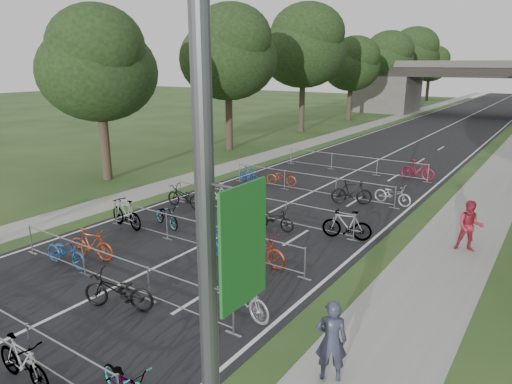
% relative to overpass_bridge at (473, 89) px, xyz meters
% --- Properties ---
extents(road, '(11.00, 140.00, 0.01)m').
position_rel_overpass_bridge_xyz_m(road, '(0.00, -15.00, -3.53)').
color(road, black).
rests_on(road, ground).
extents(sidewalk_left, '(2.00, 140.00, 0.01)m').
position_rel_overpass_bridge_xyz_m(sidewalk_left, '(-7.50, -15.00, -3.53)').
color(sidewalk_left, gray).
rests_on(sidewalk_left, ground).
extents(lane_markings, '(0.12, 140.00, 0.00)m').
position_rel_overpass_bridge_xyz_m(lane_markings, '(0.00, -15.00, -3.53)').
color(lane_markings, silver).
rests_on(lane_markings, ground).
extents(overpass_bridge, '(31.00, 8.00, 7.05)m').
position_rel_overpass_bridge_xyz_m(overpass_bridge, '(0.00, 0.00, 0.00)').
color(overpass_bridge, '#4D4944').
rests_on(overpass_bridge, ground).
extents(lamppost, '(0.61, 0.65, 8.21)m').
position_rel_overpass_bridge_xyz_m(lamppost, '(8.33, -63.00, 0.75)').
color(lamppost, '#4C4C51').
rests_on(lamppost, ground).
extents(tree_left_0, '(6.72, 6.72, 10.25)m').
position_rel_overpass_bridge_xyz_m(tree_left_0, '(-11.39, -49.07, 2.96)').
color(tree_left_0, '#33261C').
rests_on(tree_left_0, ground).
extents(tree_left_1, '(7.56, 7.56, 11.53)m').
position_rel_overpass_bridge_xyz_m(tree_left_1, '(-11.39, -37.07, 3.77)').
color(tree_left_1, '#33261C').
rests_on(tree_left_1, ground).
extents(tree_left_2, '(8.40, 8.40, 12.81)m').
position_rel_overpass_bridge_xyz_m(tree_left_2, '(-11.39, -25.07, 4.58)').
color(tree_left_2, '#33261C').
rests_on(tree_left_2, ground).
extents(tree_left_3, '(6.72, 6.72, 10.25)m').
position_rel_overpass_bridge_xyz_m(tree_left_3, '(-11.39, -13.07, 2.96)').
color(tree_left_3, '#33261C').
rests_on(tree_left_3, ground).
extents(tree_left_4, '(7.56, 7.56, 11.53)m').
position_rel_overpass_bridge_xyz_m(tree_left_4, '(-11.39, -1.07, 3.77)').
color(tree_left_4, '#33261C').
rests_on(tree_left_4, ground).
extents(tree_left_5, '(8.40, 8.40, 12.81)m').
position_rel_overpass_bridge_xyz_m(tree_left_5, '(-11.39, 10.93, 4.58)').
color(tree_left_5, '#33261C').
rests_on(tree_left_5, ground).
extents(tree_left_6, '(6.72, 6.72, 10.25)m').
position_rel_overpass_bridge_xyz_m(tree_left_6, '(-11.39, 22.93, 2.96)').
color(tree_left_6, '#33261C').
rests_on(tree_left_6, ground).
extents(barrier_row_2, '(9.70, 0.08, 1.10)m').
position_rel_overpass_bridge_xyz_m(barrier_row_2, '(0.00, -57.80, -2.99)').
color(barrier_row_2, '#919499').
rests_on(barrier_row_2, ground).
extents(barrier_row_3, '(9.70, 0.08, 1.10)m').
position_rel_overpass_bridge_xyz_m(barrier_row_3, '(0.00, -54.00, -2.99)').
color(barrier_row_3, '#919499').
rests_on(barrier_row_3, ground).
extents(barrier_row_4, '(9.70, 0.08, 1.10)m').
position_rel_overpass_bridge_xyz_m(barrier_row_4, '(0.00, -50.00, -2.99)').
color(barrier_row_4, '#919499').
rests_on(barrier_row_4, ground).
extents(barrier_row_5, '(9.70, 0.08, 1.10)m').
position_rel_overpass_bridge_xyz_m(barrier_row_5, '(0.00, -45.00, -2.99)').
color(barrier_row_5, '#919499').
rests_on(barrier_row_5, ground).
extents(barrier_row_6, '(9.70, 0.08, 1.10)m').
position_rel_overpass_bridge_xyz_m(barrier_row_6, '(0.00, -39.00, -2.99)').
color(barrier_row_6, '#919499').
rests_on(barrier_row_6, ground).
extents(bike_6, '(1.86, 0.55, 1.11)m').
position_rel_overpass_bridge_xyz_m(bike_6, '(2.01, -61.83, -2.98)').
color(bike_6, '#919499').
rests_on(bike_6, ground).
extents(bike_7, '(1.85, 0.89, 0.93)m').
position_rel_overpass_bridge_xyz_m(bike_7, '(4.30, -60.98, -3.07)').
color(bike_7, '#919499').
rests_on(bike_7, ground).
extents(bike_8, '(1.99, 0.80, 1.03)m').
position_rel_overpass_bridge_xyz_m(bike_8, '(-2.59, -57.73, -3.02)').
color(bike_8, '#1B4A94').
rests_on(bike_8, ground).
extents(bike_9, '(1.94, 0.91, 1.12)m').
position_rel_overpass_bridge_xyz_m(bike_9, '(-2.37, -56.88, -2.97)').
color(bike_9, '#A03717').
rests_on(bike_9, ground).
extents(bike_10, '(2.24, 1.46, 1.11)m').
position_rel_overpass_bridge_xyz_m(bike_10, '(1.17, -58.61, -2.98)').
color(bike_10, black).
rests_on(bike_10, ground).
extents(bike_11, '(2.00, 0.88, 1.16)m').
position_rel_overpass_bridge_xyz_m(bike_11, '(4.30, -56.95, -2.95)').
color(bike_11, '#A09FA6').
rests_on(bike_11, ground).
extents(bike_12, '(2.14, 0.86, 1.25)m').
position_rel_overpass_bridge_xyz_m(bike_12, '(-3.90, -54.01, -2.91)').
color(bike_12, '#919499').
rests_on(bike_12, ground).
extents(bike_13, '(1.95, 1.15, 0.97)m').
position_rel_overpass_bridge_xyz_m(bike_13, '(-2.60, -52.96, -3.05)').
color(bike_13, '#919499').
rests_on(bike_13, ground).
extents(bike_14, '(1.86, 0.81, 1.08)m').
position_rel_overpass_bridge_xyz_m(bike_14, '(1.54, -54.36, -2.99)').
color(bike_14, navy).
rests_on(bike_14, ground).
extents(bike_15, '(2.15, 0.76, 1.12)m').
position_rel_overpass_bridge_xyz_m(bike_15, '(2.75, -53.89, -2.97)').
color(bike_15, '#9D2916').
rests_on(bike_15, ground).
extents(bike_16, '(2.09, 0.80, 1.08)m').
position_rel_overpass_bridge_xyz_m(bike_16, '(-3.80, -50.59, -2.99)').
color(bike_16, black).
rests_on(bike_16, ground).
extents(bike_17, '(1.99, 0.72, 1.17)m').
position_rel_overpass_bridge_xyz_m(bike_17, '(-2.76, -49.40, -2.95)').
color(bike_17, silver).
rests_on(bike_17, ground).
extents(bike_18, '(1.84, 0.72, 0.95)m').
position_rel_overpass_bridge_xyz_m(bike_18, '(1.39, -50.71, -3.06)').
color(bike_18, black).
rests_on(bike_18, ground).
extents(bike_19, '(2.04, 0.99, 1.18)m').
position_rel_overpass_bridge_xyz_m(bike_19, '(4.30, -49.99, -2.94)').
color(bike_19, '#919499').
rests_on(bike_19, ground).
extents(bike_20, '(1.74, 0.85, 1.01)m').
position_rel_overpass_bridge_xyz_m(bike_20, '(-3.80, -45.20, -3.03)').
color(bike_20, navy).
rests_on(bike_20, ground).
extents(bike_21, '(1.90, 0.94, 0.95)m').
position_rel_overpass_bridge_xyz_m(bike_21, '(-2.09, -44.40, -3.06)').
color(bike_21, maroon).
rests_on(bike_21, ground).
extents(bike_22, '(2.05, 1.33, 1.20)m').
position_rel_overpass_bridge_xyz_m(bike_22, '(2.60, -45.50, -2.93)').
color(bike_22, black).
rests_on(bike_22, ground).
extents(bike_23, '(1.99, 0.94, 1.01)m').
position_rel_overpass_bridge_xyz_m(bike_23, '(4.30, -44.42, -3.03)').
color(bike_23, '#AEAFB6').
rests_on(bike_23, ground).
extents(bike_27, '(2.00, 0.60, 1.19)m').
position_rel_overpass_bridge_xyz_m(bike_27, '(3.93, -38.71, -2.94)').
color(bike_27, maroon).
rests_on(bike_27, ground).
extents(pedestrian_a, '(0.83, 0.72, 1.90)m').
position_rel_overpass_bridge_xyz_m(pedestrian_a, '(7.37, -57.95, -2.58)').
color(pedestrian_a, '#2E3145').
rests_on(pedestrian_a, ground).
extents(pedestrian_b, '(1.07, 0.92, 1.92)m').
position_rel_overpass_bridge_xyz_m(pedestrian_b, '(8.48, -48.57, -2.57)').
color(pedestrian_b, maroon).
rests_on(pedestrian_b, ground).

